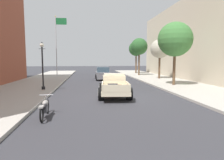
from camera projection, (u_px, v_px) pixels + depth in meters
The scene contains 13 objects.
ground_plane at pixel (114, 97), 13.36m from camera, with size 140.00×140.00×0.00m, color #333338.
sidewalk_left at pixel (2, 99), 12.46m from camera, with size 5.50×64.00×0.15m, color #ADA89E.
sidewalk_right at pixel (213, 94), 14.24m from camera, with size 5.50×64.00×0.15m, color #ADA89E.
building_right_storefront at pixel (221, 41), 26.13m from camera, with size 12.00×28.00×10.12m, color beige.
hotrod_truck_cream at pixel (114, 85), 13.97m from camera, with size 2.46×5.04×1.58m.
motorcycle_parked at pixel (45, 108), 8.70m from camera, with size 0.62×2.12×0.93m.
car_background_grey at pixel (103, 74), 25.56m from camera, with size 1.89×4.31×1.65m.
street_lamp_near at pixel (42, 62), 15.82m from camera, with size 0.50×0.32×3.85m.
flagpole at pixel (58, 39), 30.42m from camera, with size 1.74×0.16×9.16m.
street_tree_nearest at pixel (175, 40), 18.59m from camera, with size 3.27×3.27×5.98m.
street_tree_second at pixel (160, 49), 25.26m from camera, with size 2.43×2.43×5.07m.
street_tree_third at pixel (139, 47), 30.91m from camera, with size 2.63×2.63×5.84m.
street_tree_farthest at pixel (136, 49), 35.78m from camera, with size 2.71×2.71×5.83m.
Camera 1 is at (-1.78, -13.05, 2.55)m, focal length 31.41 mm.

